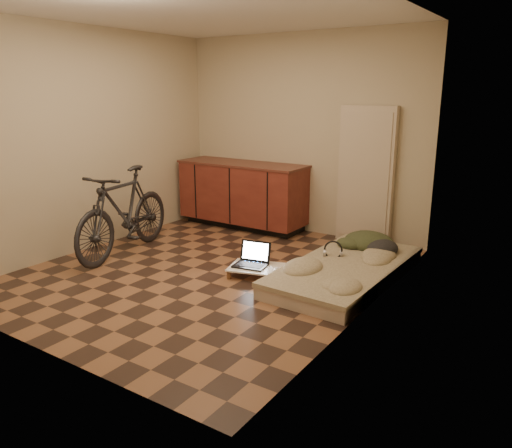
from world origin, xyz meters
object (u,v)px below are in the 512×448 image
Objects in this scene: futon at (345,271)px; laptop at (252,260)px; bicycle at (123,208)px; lap_desk at (260,268)px.

laptop reaches higher than futon.
futon is at bearing 3.82° from bicycle.
lap_desk is 0.12m from laptop.
bicycle is 4.51× the size of laptop.
futon is 0.88m from lap_desk.
lap_desk is 1.84× the size of laptop.
bicycle reaches higher than lap_desk.
futon is (2.50, 0.66, -0.47)m from bicycle.
bicycle is at bearing -163.02° from futon.
bicycle is 2.45× the size of lap_desk.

